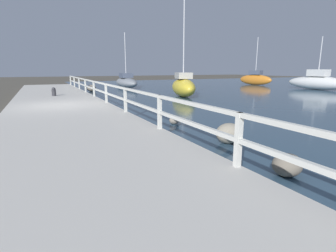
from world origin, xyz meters
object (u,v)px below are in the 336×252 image
object	(u,v)px
mooring_bollard	(54,92)
sailboat_orange	(255,79)
sailboat_white	(317,82)
sailboat_yellow	(183,86)
sailboat_gray	(126,82)

from	to	relation	value
mooring_bollard	sailboat_orange	size ratio (longest dim) A/B	0.10
mooring_bollard	sailboat_orange	world-z (taller)	sailboat_orange
mooring_bollard	sailboat_white	world-z (taller)	sailboat_white
sailboat_orange	sailboat_white	world-z (taller)	sailboat_orange
sailboat_yellow	sailboat_gray	world-z (taller)	sailboat_yellow
mooring_bollard	sailboat_gray	world-z (taller)	sailboat_gray
mooring_bollard	sailboat_orange	bearing A→B (deg)	16.44
sailboat_orange	sailboat_white	bearing A→B (deg)	-100.99
mooring_bollard	sailboat_yellow	distance (m)	8.50
mooring_bollard	sailboat_yellow	xyz separation A→B (m)	(8.38, -1.40, 0.17)
sailboat_orange	sailboat_gray	distance (m)	15.78
mooring_bollard	sailboat_gray	size ratio (longest dim) A/B	0.09
sailboat_yellow	sailboat_white	world-z (taller)	sailboat_yellow
sailboat_gray	sailboat_white	world-z (taller)	sailboat_gray
mooring_bollard	sailboat_gray	xyz separation A→B (m)	(7.38, 8.95, 0.04)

